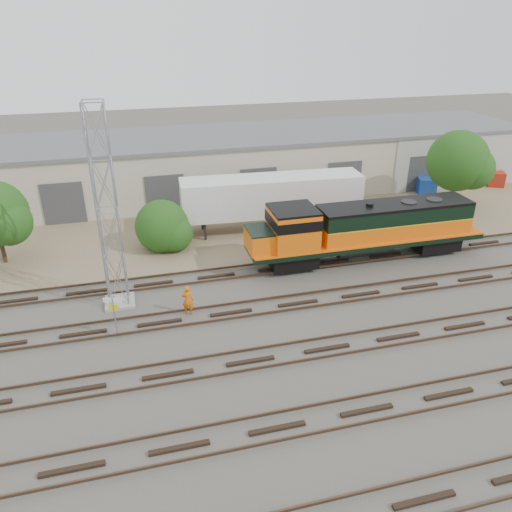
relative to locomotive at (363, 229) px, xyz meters
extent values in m
plane|color=#47423A|center=(-6.09, -6.00, -2.28)|extent=(140.00, 140.00, 0.00)
cube|color=#726047|center=(-6.09, 9.00, -2.27)|extent=(80.00, 16.00, 0.02)
cube|color=black|center=(-6.09, -18.00, -2.21)|extent=(80.00, 2.40, 0.14)
cube|color=#4C3828|center=(-6.09, -17.25, -2.07)|extent=(80.00, 0.08, 0.14)
cube|color=black|center=(-6.09, -13.50, -2.21)|extent=(80.00, 2.40, 0.14)
cube|color=#4C3828|center=(-6.09, -14.25, -2.07)|extent=(80.00, 0.08, 0.14)
cube|color=#4C3828|center=(-6.09, -12.75, -2.07)|extent=(80.00, 0.08, 0.14)
cube|color=black|center=(-6.09, -9.00, -2.21)|extent=(80.00, 2.40, 0.14)
cube|color=#4C3828|center=(-6.09, -9.75, -2.07)|extent=(80.00, 0.08, 0.14)
cube|color=#4C3828|center=(-6.09, -8.25, -2.07)|extent=(80.00, 0.08, 0.14)
cube|color=black|center=(-6.09, -4.50, -2.21)|extent=(80.00, 2.40, 0.14)
cube|color=#4C3828|center=(-6.09, -5.25, -2.07)|extent=(80.00, 0.08, 0.14)
cube|color=#4C3828|center=(-6.09, -3.75, -2.07)|extent=(80.00, 0.08, 0.14)
cube|color=black|center=(-6.09, 0.00, -2.21)|extent=(80.00, 2.40, 0.14)
cube|color=#4C3828|center=(-6.09, -0.75, -2.07)|extent=(80.00, 0.08, 0.14)
cube|color=#4C3828|center=(-6.09, 0.75, -2.07)|extent=(80.00, 0.08, 0.14)
cube|color=#B9B19A|center=(-6.09, 17.00, 0.22)|extent=(58.00, 10.00, 5.00)
cube|color=#59595B|center=(-6.09, 17.00, 2.87)|extent=(58.40, 10.40, 0.30)
cube|color=#999993|center=(15.91, 11.95, 0.22)|extent=(14.00, 0.10, 5.00)
cube|color=#333335|center=(-20.09, 11.94, -0.58)|extent=(3.20, 0.12, 3.40)
cube|color=#333335|center=(-12.09, 11.94, -0.58)|extent=(3.20, 0.12, 3.40)
cube|color=#333335|center=(-4.09, 11.94, -0.58)|extent=(3.20, 0.12, 3.40)
cube|color=#333335|center=(3.91, 11.94, -0.58)|extent=(3.20, 0.12, 3.40)
cube|color=#333335|center=(11.91, 11.94, -0.58)|extent=(3.20, 0.12, 3.40)
cube|color=black|center=(-5.00, 0.00, -1.52)|extent=(3.08, 2.31, 0.96)
cube|color=black|center=(5.58, 0.00, -1.52)|extent=(3.08, 2.31, 0.96)
cube|color=black|center=(0.29, 0.00, -0.87)|extent=(16.36, 2.89, 0.34)
cylinder|color=black|center=(0.29, 0.00, -1.47)|extent=(4.04, 1.06, 1.06)
cube|color=#DD5B0A|center=(2.21, 0.00, -0.13)|extent=(10.59, 2.50, 1.15)
cube|color=black|center=(2.21, 0.00, 0.93)|extent=(10.59, 2.50, 0.96)
cube|color=black|center=(2.21, 0.00, 1.51)|extent=(10.59, 2.50, 0.19)
cube|color=#DD5B0A|center=(-5.00, 0.00, 0.55)|extent=(2.89, 2.89, 2.50)
cube|color=black|center=(-5.00, 0.00, 1.88)|extent=(2.89, 2.89, 0.15)
cube|color=#DD5B0A|center=(-7.22, 0.00, -0.03)|extent=(1.54, 2.31, 1.35)
cube|color=gray|center=(-16.15, -1.74, -2.18)|extent=(1.70, 1.70, 0.20)
cylinder|color=gray|center=(-16.67, -1.22, 3.57)|extent=(0.08, 0.08, 11.31)
cylinder|color=gray|center=(-15.63, -1.22, 3.57)|extent=(0.08, 0.08, 11.31)
cylinder|color=gray|center=(-16.67, -2.26, 3.57)|extent=(0.08, 0.08, 11.31)
cylinder|color=gray|center=(-15.63, -2.26, 3.57)|extent=(0.08, 0.08, 11.31)
cylinder|color=gray|center=(-16.33, -5.16, -1.08)|extent=(0.08, 0.08, 2.40)
cube|color=white|center=(-16.33, -5.16, -0.04)|extent=(0.95, 0.33, 0.24)
cube|color=yellow|center=(-16.33, -5.16, -0.48)|extent=(0.48, 0.19, 0.38)
imported|color=#D7610B|center=(-12.42, -3.87, -1.38)|extent=(0.74, 0.57, 1.80)
cube|color=silver|center=(-4.45, 6.66, 0.53)|extent=(13.91, 3.55, 2.86)
cube|color=black|center=(0.94, 6.35, -1.75)|extent=(2.69, 2.79, 1.06)
cube|color=black|center=(-9.81, 5.91, -1.59)|extent=(0.16, 0.16, 1.38)
cube|color=black|center=(-9.68, 8.02, -1.59)|extent=(0.16, 0.16, 1.38)
cube|color=navy|center=(11.91, 11.11, -1.53)|extent=(1.98, 1.92, 1.50)
cube|color=#9D2111|center=(19.72, 11.47, -1.58)|extent=(1.94, 1.89, 1.40)
cylinder|color=#382619|center=(-23.63, 5.74, -1.28)|extent=(0.27, 0.27, 2.01)
sphere|color=#123E11|center=(-22.75, 5.09, 0.82)|extent=(3.07, 3.07, 3.07)
cylinder|color=#382619|center=(-12.95, 5.33, -2.11)|extent=(0.26, 0.26, 0.35)
sphere|color=#123E11|center=(-12.95, 5.33, -0.61)|extent=(3.80, 3.80, 3.80)
sphere|color=#123E11|center=(-12.19, 4.76, -0.99)|extent=(2.66, 2.66, 2.66)
cylinder|color=#382619|center=(11.66, 6.96, -1.03)|extent=(0.29, 0.29, 2.51)
sphere|color=#123E11|center=(11.66, 6.96, 1.99)|extent=(5.02, 5.02, 5.02)
sphere|color=#123E11|center=(12.66, 6.20, 1.48)|extent=(3.51, 3.51, 3.51)
camera|label=1|loc=(-14.79, -27.97, 13.14)|focal=35.00mm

